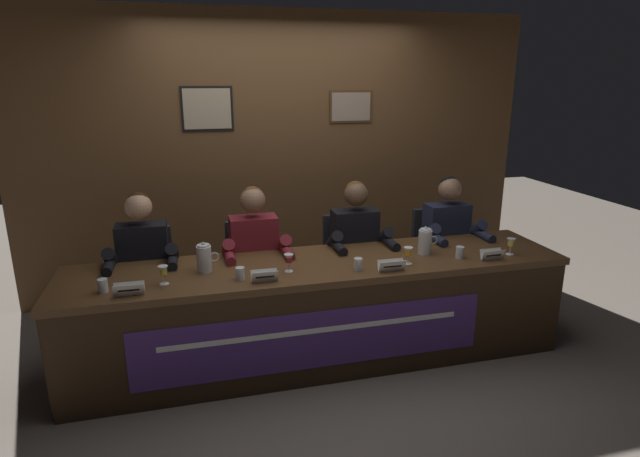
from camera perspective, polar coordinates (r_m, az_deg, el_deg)
name	(u,v)px	position (r m, az deg, el deg)	size (l,w,h in m)	color
ground_plane	(320,356)	(4.04, 0.00, -13.72)	(12.00, 12.00, 0.00)	#70665B
wall_back_panelled	(281,156)	(4.97, -4.28, 7.89)	(4.77, 0.14, 2.60)	brown
conference_table	(324,299)	(3.71, 0.40, -7.67)	(3.57, 0.78, 0.75)	brown
chair_far_left	(148,289)	(4.28, -18.24, -6.30)	(0.44, 0.44, 0.90)	black
panelist_far_left	(143,264)	(3.99, -18.73, -3.69)	(0.51, 0.48, 1.23)	black
nameplate_far_left	(129,289)	(3.37, -20.14, -6.25)	(0.18, 0.06, 0.08)	white
juice_glass_far_left	(163,272)	(3.45, -16.74, -4.53)	(0.06, 0.06, 0.12)	white
water_cup_far_left	(103,286)	(3.48, -22.62, -5.84)	(0.06, 0.06, 0.08)	silver
chair_center_left	(254,279)	(4.29, -7.27, -5.50)	(0.44, 0.44, 0.90)	black
panelist_center_left	(256,255)	(4.01, -7.02, -2.85)	(0.51, 0.48, 1.23)	black
nameplate_center_left	(265,276)	(3.38, -6.07, -5.18)	(0.17, 0.06, 0.08)	white
juice_glass_center_left	(289,260)	(3.53, -3.43, -3.41)	(0.06, 0.06, 0.12)	white
water_cup_center_left	(240,274)	(3.44, -8.71, -4.96)	(0.06, 0.06, 0.08)	silver
chair_center_right	(349,270)	(4.46, 3.23, -4.55)	(0.44, 0.44, 0.90)	black
panelist_center_right	(358,246)	(4.19, 4.12, -1.93)	(0.51, 0.48, 1.23)	black
nameplate_center_right	(392,266)	(3.58, 7.83, -4.03)	(0.19, 0.06, 0.08)	white
juice_glass_center_right	(408,252)	(3.72, 9.61, -2.59)	(0.06, 0.06, 0.12)	white
water_cup_center_right	(358,265)	(3.58, 4.19, -3.97)	(0.06, 0.06, 0.08)	silver
chair_far_right	(437,262)	(4.76, 12.66, -3.56)	(0.44, 0.44, 0.90)	black
panelist_far_right	(450,238)	(4.51, 14.02, -1.06)	(0.51, 0.48, 1.23)	black
nameplate_far_right	(492,255)	(3.96, 18.29, -2.72)	(0.17, 0.06, 0.08)	white
juice_glass_far_right	(511,243)	(4.11, 20.13, -1.54)	(0.06, 0.06, 0.12)	white
water_cup_far_right	(460,253)	(3.94, 15.02, -2.58)	(0.06, 0.06, 0.08)	silver
water_pitcher_left_side	(204,258)	(3.61, -12.51, -3.19)	(0.15, 0.10, 0.21)	silver
water_pitcher_right_side	(425,241)	(3.95, 11.41, -1.39)	(0.15, 0.10, 0.21)	silver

